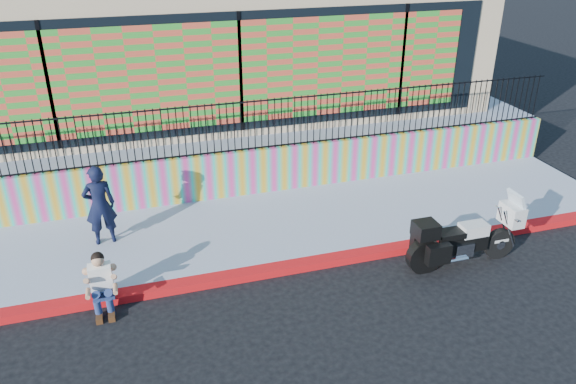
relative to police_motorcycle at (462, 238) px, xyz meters
name	(u,v)px	position (x,y,z in m)	size (l,w,h in m)	color
ground	(293,270)	(-3.17, 0.77, -0.60)	(90.00, 90.00, 0.00)	black
red_curb	(293,267)	(-3.17, 0.77, -0.52)	(16.00, 0.30, 0.15)	red
sidewalk	(270,226)	(-3.17, 2.42, -0.52)	(16.00, 3.00, 0.15)	#949BB1
mural_wall	(252,171)	(-3.17, 4.02, 0.10)	(16.00, 0.20, 1.10)	#D9398A
metal_fence	(250,125)	(-3.17, 4.02, 1.25)	(15.80, 0.04, 1.20)	black
elevated_platform	(214,111)	(-3.17, 9.12, 0.03)	(16.00, 10.00, 1.25)	#949BB1
storefront_building	(210,27)	(-3.17, 8.90, 2.65)	(14.00, 8.06, 4.00)	#CCAF88
police_motorcycle	(462,238)	(0.00, 0.00, 0.00)	(2.29, 0.76, 1.42)	black
police_officer	(100,205)	(-6.60, 2.66, 0.40)	(0.61, 0.40, 1.69)	black
seated_man	(102,289)	(-6.65, 0.54, -0.15)	(0.54, 0.71, 1.06)	navy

